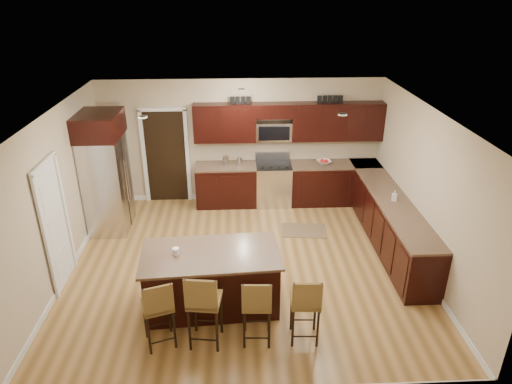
{
  "coord_description": "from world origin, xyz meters",
  "views": [
    {
      "loc": [
        -0.13,
        -6.67,
        4.51
      ],
      "look_at": [
        0.2,
        0.4,
        1.23
      ],
      "focal_mm": 32.0,
      "sensor_mm": 36.0,
      "label": 1
    }
  ],
  "objects_px": {
    "island": "(212,281)",
    "stool_right": "(257,304)",
    "refrigerator": "(106,172)",
    "stool_mid": "(203,302)",
    "stool_left": "(158,307)",
    "range": "(273,183)",
    "stool_extra": "(306,303)"
  },
  "relations": [
    {
      "from": "stool_right",
      "to": "refrigerator",
      "type": "relative_size",
      "value": 0.44
    },
    {
      "from": "stool_left",
      "to": "refrigerator",
      "type": "xyz_separation_m",
      "value": [
        -1.44,
        3.35,
        0.55
      ]
    },
    {
      "from": "island",
      "to": "range",
      "type": "bearing_deg",
      "value": 67.16
    },
    {
      "from": "stool_mid",
      "to": "stool_right",
      "type": "height_order",
      "value": "stool_mid"
    },
    {
      "from": "stool_mid",
      "to": "stool_right",
      "type": "bearing_deg",
      "value": 8.01
    },
    {
      "from": "stool_right",
      "to": "stool_left",
      "type": "bearing_deg",
      "value": -177.01
    },
    {
      "from": "stool_mid",
      "to": "stool_extra",
      "type": "distance_m",
      "value": 1.35
    },
    {
      "from": "refrigerator",
      "to": "stool_mid",
      "type": "bearing_deg",
      "value": -58.86
    },
    {
      "from": "stool_left",
      "to": "island",
      "type": "bearing_deg",
      "value": 33.65
    },
    {
      "from": "stool_extra",
      "to": "stool_mid",
      "type": "bearing_deg",
      "value": -176.66
    },
    {
      "from": "range",
      "to": "stool_mid",
      "type": "distance_m",
      "value": 4.51
    },
    {
      "from": "stool_right",
      "to": "stool_mid",
      "type": "bearing_deg",
      "value": -176.43
    },
    {
      "from": "range",
      "to": "stool_extra",
      "type": "height_order",
      "value": "range"
    },
    {
      "from": "range",
      "to": "stool_left",
      "type": "xyz_separation_m",
      "value": [
        -1.86,
        -4.31,
        0.18
      ]
    },
    {
      "from": "range",
      "to": "stool_mid",
      "type": "bearing_deg",
      "value": -106.35
    },
    {
      "from": "island",
      "to": "refrigerator",
      "type": "relative_size",
      "value": 0.89
    },
    {
      "from": "refrigerator",
      "to": "stool_extra",
      "type": "xyz_separation_m",
      "value": [
        3.38,
        -3.36,
        -0.55
      ]
    },
    {
      "from": "range",
      "to": "stool_mid",
      "type": "height_order",
      "value": "stool_mid"
    },
    {
      "from": "refrigerator",
      "to": "stool_extra",
      "type": "relative_size",
      "value": 2.27
    },
    {
      "from": "island",
      "to": "stool_extra",
      "type": "relative_size",
      "value": 2.01
    },
    {
      "from": "stool_mid",
      "to": "refrigerator",
      "type": "height_order",
      "value": "refrigerator"
    },
    {
      "from": "island",
      "to": "stool_right",
      "type": "relative_size",
      "value": 2.01
    },
    {
      "from": "island",
      "to": "stool_right",
      "type": "height_order",
      "value": "stool_right"
    },
    {
      "from": "island",
      "to": "stool_right",
      "type": "xyz_separation_m",
      "value": [
        0.63,
        -0.84,
        0.22
      ]
    },
    {
      "from": "range",
      "to": "stool_right",
      "type": "relative_size",
      "value": 1.07
    },
    {
      "from": "range",
      "to": "refrigerator",
      "type": "height_order",
      "value": "refrigerator"
    },
    {
      "from": "refrigerator",
      "to": "stool_left",
      "type": "bearing_deg",
      "value": -66.78
    },
    {
      "from": "refrigerator",
      "to": "stool_right",
      "type": "bearing_deg",
      "value": -50.9
    },
    {
      "from": "stool_left",
      "to": "refrigerator",
      "type": "distance_m",
      "value": 3.69
    },
    {
      "from": "stool_mid",
      "to": "stool_extra",
      "type": "relative_size",
      "value": 1.1
    },
    {
      "from": "range",
      "to": "stool_mid",
      "type": "xyz_separation_m",
      "value": [
        -1.27,
        -4.32,
        0.24
      ]
    },
    {
      "from": "island",
      "to": "stool_left",
      "type": "bearing_deg",
      "value": -131.93
    }
  ]
}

